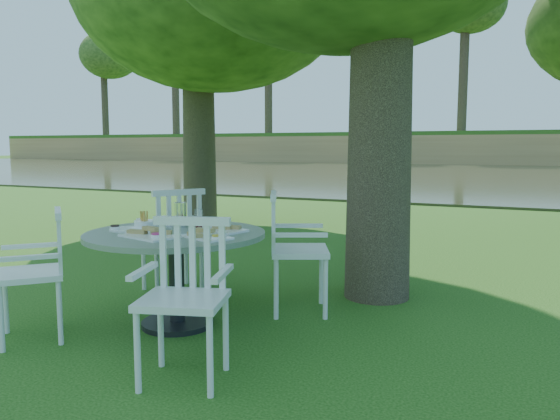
{
  "coord_description": "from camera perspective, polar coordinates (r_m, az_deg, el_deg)",
  "views": [
    {
      "loc": [
        2.04,
        -4.08,
        1.41
      ],
      "look_at": [
        0.0,
        0.2,
        0.85
      ],
      "focal_mm": 35.0,
      "sensor_mm": 36.0,
      "label": 1
    }
  ],
  "objects": [
    {
      "name": "chair_ne",
      "position": [
        4.62,
        0.83,
        -3.41
      ],
      "size": [
        0.65,
        0.67,
        1.01
      ],
      "rotation": [
        0.0,
        0.0,
        -4.27
      ],
      "color": "white",
      "rests_on": "ground"
    },
    {
      "name": "table",
      "position": [
        4.32,
        -10.82,
        -4.15
      ],
      "size": [
        1.39,
        1.39,
        0.75
      ],
      "color": "black",
      "rests_on": "ground"
    },
    {
      "name": "chair_nw",
      "position": [
        5.26,
        -10.9,
        -2.35
      ],
      "size": [
        0.67,
        0.68,
        1.0
      ],
      "rotation": [
        0.0,
        0.0,
        -2.15
      ],
      "color": "white",
      "rests_on": "ground"
    },
    {
      "name": "far_bank",
      "position": [
        45.6,
        23.71,
        13.51
      ],
      "size": [
        100.0,
        18.0,
        15.2
      ],
      "color": "#A27D4B",
      "rests_on": "ground"
    },
    {
      "name": "chair_se",
      "position": [
        3.39,
        -9.64,
        -7.71
      ],
      "size": [
        0.6,
        0.58,
        0.96
      ],
      "rotation": [
        0.0,
        0.0,
        0.31
      ],
      "color": "white",
      "rests_on": "ground"
    },
    {
      "name": "ground",
      "position": [
        4.77,
        -1.05,
        -10.46
      ],
      "size": [
        140.0,
        140.0,
        0.0
      ],
      "primitive_type": "plane",
      "color": "#18430E",
      "rests_on": "ground"
    },
    {
      "name": "river",
      "position": [
        27.19,
        21.16,
        3.29
      ],
      "size": [
        100.0,
        28.0,
        0.12
      ],
      "primitive_type": "cube",
      "color": "#30331E",
      "rests_on": "ground"
    },
    {
      "name": "tableware",
      "position": [
        4.34,
        -10.84,
        -1.69
      ],
      "size": [
        1.13,
        0.86,
        0.21
      ],
      "color": "white",
      "rests_on": "table"
    },
    {
      "name": "chair_sw",
      "position": [
        4.35,
        -23.46,
        -5.18
      ],
      "size": [
        0.65,
        0.65,
        0.94
      ],
      "rotation": [
        0.0,
        0.0,
        -0.73
      ],
      "color": "white",
      "rests_on": "ground"
    }
  ]
}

